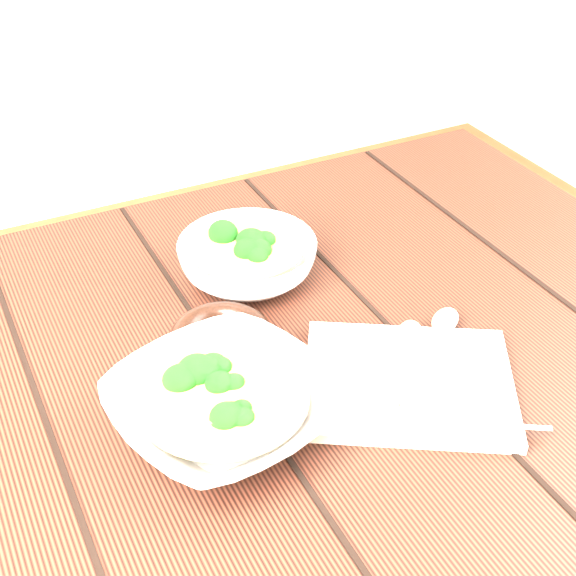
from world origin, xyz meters
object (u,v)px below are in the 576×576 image
(table, at_px, (248,438))
(napkin, at_px, (408,382))
(trivet, at_px, (221,337))
(soup_bowl_back, at_px, (248,260))
(soup_bowl_front, at_px, (223,406))

(table, relative_size, napkin, 5.41)
(table, relative_size, trivet, 10.14)
(table, height_order, napkin, napkin)
(soup_bowl_back, relative_size, trivet, 1.71)
(table, distance_m, soup_bowl_back, 0.22)
(table, distance_m, trivet, 0.14)
(soup_bowl_front, relative_size, trivet, 2.20)
(soup_bowl_back, distance_m, napkin, 0.27)
(soup_bowl_front, height_order, trivet, soup_bowl_front)
(table, distance_m, soup_bowl_front, 0.18)
(table, bearing_deg, soup_bowl_back, 64.36)
(soup_bowl_front, height_order, napkin, soup_bowl_front)
(table, bearing_deg, napkin, -39.21)
(soup_bowl_front, bearing_deg, soup_bowl_back, 60.46)
(soup_bowl_front, height_order, soup_bowl_back, same)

